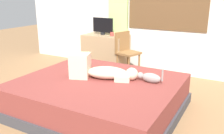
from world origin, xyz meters
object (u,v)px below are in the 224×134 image
Objects in this scene: desk at (106,52)px; tv_monitor at (103,26)px; cup at (112,34)px; chair_by_desk at (126,50)px; person_lying at (100,70)px; bed at (99,96)px; cat at (150,78)px.

tv_monitor is at bearing 180.00° from desk.
cup is 0.09× the size of chair_by_desk.
person_lying reaches higher than desk.
tv_monitor reaches higher than person_lying.
person_lying is 1.54m from chair_by_desk.
tv_monitor is 0.56× the size of chair_by_desk.
desk is at bearing 163.29° from chair_by_desk.
chair_by_desk is at bearing -15.01° from tv_monitor.
cup is (-0.69, 1.60, 0.22)m from person_lying.
person_lying is at bearing -77.54° from chair_by_desk.
chair_by_desk is (-0.36, 1.59, 0.29)m from bed.
person_lying is 11.70× the size of cup.
person_lying is 2.58× the size of cat.
person_lying reaches higher than bed.
bed is 1.92m from cup.
bed is 1.66m from chair_by_desk.
desk is 1.05× the size of chair_by_desk.
tv_monitor reaches higher than bed.
desk is at bearing 117.91° from person_lying.
cup reaches higher than desk.
tv_monitor is at bearing 119.03° from bed.
chair_by_desk is (0.55, -0.17, 0.14)m from desk.
chair_by_desk reaches higher than cup.
bed is 0.35m from person_lying.
tv_monitor is at bearing 137.11° from cat.
person_lying is 1.76m from cup.
tv_monitor is 0.76m from chair_by_desk.
tv_monitor is 6.08× the size of cup.
tv_monitor reaches higher than cup.
person_lying is 1.90m from desk.
cat is 1.99m from cup.
chair_by_desk is at bearing -16.71° from desk.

